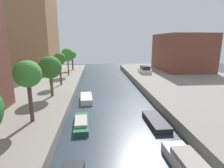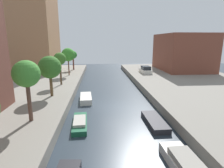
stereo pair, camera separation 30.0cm
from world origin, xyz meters
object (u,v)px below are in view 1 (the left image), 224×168
parked_car (145,70)px  moored_boat_left_3 (86,98)px  street_tree_1 (28,75)px  low_block_right (181,52)px  street_tree_3 (60,59)px  street_tree_4 (68,55)px  moored_boat_right_2 (156,121)px  street_tree_5 (72,55)px  moored_boat_left_2 (81,123)px  apartment_tower_far (29,21)px  street_tree_2 (50,68)px  moored_boat_right_1 (188,164)px

parked_car → moored_boat_left_3: (-11.71, -14.79, -1.28)m
street_tree_1 → low_block_right: bearing=46.3°
street_tree_3 → street_tree_4: 8.00m
low_block_right → moored_boat_right_2: bearing=-118.9°
low_block_right → parked_car: size_ratio=3.12×
low_block_right → street_tree_5: (-25.47, 1.79, -0.71)m
street_tree_3 → moored_boat_left_2: size_ratio=1.15×
low_block_right → street_tree_3: (-25.47, -13.34, -0.19)m
moored_boat_left_3 → street_tree_4: bearing=107.2°
apartment_tower_far → moored_boat_left_2: bearing=-64.3°
apartment_tower_far → moored_boat_left_3: 25.51m
street_tree_1 → street_tree_5: (0.00, 28.47, -0.58)m
street_tree_4 → moored_boat_right_2: bearing=-62.1°
street_tree_2 → moored_boat_left_2: street_tree_2 is taller
parked_car → apartment_tower_far: bearing=170.4°
moored_boat_left_2 → street_tree_1: bearing=-169.4°
low_block_right → street_tree_1: (-25.47, -26.68, -0.13)m
street_tree_5 → moored_boat_right_1: bearing=-72.4°
moored_boat_right_1 → moored_boat_right_2: size_ratio=1.02×
street_tree_1 → moored_boat_left_2: (4.02, 0.75, -4.71)m
moored_boat_right_2 → moored_boat_right_1: bearing=-91.2°
low_block_right → parked_car: low_block_right is taller
street_tree_3 → moored_boat_left_2: bearing=-72.3°
moored_boat_left_2 → moored_boat_right_1: (6.88, -6.55, 0.13)m
street_tree_5 → street_tree_2: bearing=-90.0°
street_tree_1 → moored_boat_right_1: 13.17m
street_tree_1 → street_tree_5: bearing=90.0°
low_block_right → street_tree_1: 36.88m
street_tree_3 → street_tree_4: street_tree_4 is taller
moored_boat_left_2 → moored_boat_right_1: size_ratio=0.98×
street_tree_1 → parked_car: bearing=55.1°
street_tree_4 → moored_boat_left_3: size_ratio=1.35×
street_tree_1 → moored_boat_right_2: 12.02m
moored_boat_left_3 → moored_boat_right_2: 10.14m
moored_boat_left_2 → apartment_tower_far: bearing=115.7°
low_block_right → moored_boat_left_2: size_ratio=3.11×
apartment_tower_far → parked_car: 26.76m
moored_boat_left_2 → parked_car: bearing=61.8°
street_tree_2 → street_tree_4: (-0.00, 14.04, 0.50)m
low_block_right → moored_boat_right_2: low_block_right is taller
apartment_tower_far → street_tree_1: apartment_tower_far is taller
low_block_right → moored_boat_left_2: (-21.44, -25.93, -4.84)m
street_tree_3 → moored_boat_left_3: street_tree_3 is taller
street_tree_2 → street_tree_5: 21.17m
street_tree_4 → street_tree_2: bearing=-90.0°
moored_boat_left_3 → apartment_tower_far: bearing=123.8°
street_tree_3 → moored_boat_left_3: size_ratio=1.25×
moored_boat_right_1 → street_tree_4: bearing=111.9°
moored_boat_right_2 → street_tree_1: bearing=-177.2°
moored_boat_left_3 → street_tree_1: bearing=-117.4°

